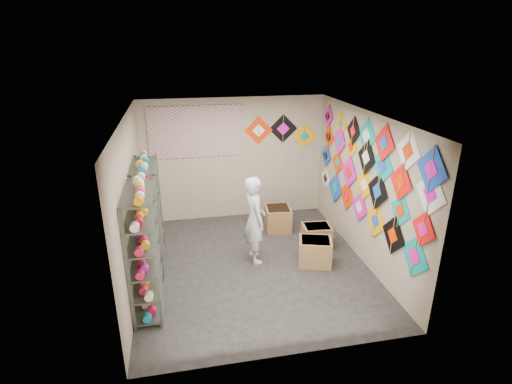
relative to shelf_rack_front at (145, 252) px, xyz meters
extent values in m
plane|color=black|center=(1.78, 0.85, -0.95)|extent=(4.50, 4.50, 0.00)
plane|color=tan|center=(1.78, 3.10, 0.40)|extent=(4.00, 0.00, 4.00)
plane|color=tan|center=(1.78, -1.40, 0.40)|extent=(4.00, 0.00, 4.00)
plane|color=tan|center=(-0.22, 0.85, 0.40)|extent=(0.00, 4.50, 4.50)
plane|color=tan|center=(3.78, 0.85, 0.40)|extent=(0.00, 4.50, 4.50)
plane|color=#676057|center=(1.78, 0.85, 1.75)|extent=(4.50, 4.50, 0.00)
cube|color=#4C5147|center=(0.00, 0.00, 0.00)|extent=(0.40, 1.10, 1.90)
cube|color=#4C5147|center=(0.00, 1.30, 0.00)|extent=(0.40, 1.10, 1.90)
cylinder|color=#F02361|center=(0.00, -0.48, 0.09)|extent=(0.12, 0.10, 0.12)
cylinder|color=orange|center=(0.00, -0.29, 0.09)|extent=(0.12, 0.10, 0.12)
cylinder|color=#FFA519|center=(0.00, -0.10, 0.09)|extent=(0.12, 0.10, 0.12)
cylinder|color=white|center=(0.00, 0.10, 0.09)|extent=(0.12, 0.10, 0.12)
cylinder|color=red|center=(0.00, 0.29, 0.09)|extent=(0.12, 0.10, 0.12)
cylinder|color=purple|center=(0.00, 0.48, 0.09)|extent=(0.12, 0.10, 0.12)
cylinder|color=beige|center=(0.00, 0.82, 0.09)|extent=(0.12, 0.10, 0.12)
cylinder|color=#12799B|center=(0.00, 1.01, 0.09)|extent=(0.12, 0.10, 0.12)
cylinder|color=#F02361|center=(0.00, 1.20, 0.09)|extent=(0.12, 0.10, 0.12)
cylinder|color=orange|center=(0.00, 1.40, 0.09)|extent=(0.12, 0.10, 0.12)
cylinder|color=#FFA519|center=(0.00, 1.59, 0.09)|extent=(0.12, 0.10, 0.12)
cylinder|color=white|center=(0.00, 1.78, 0.09)|extent=(0.12, 0.10, 0.12)
cube|color=#0A8F88|center=(3.77, -0.89, -0.01)|extent=(0.02, 0.68, 0.68)
cube|color=black|center=(3.75, -0.32, 0.04)|extent=(0.01, 0.66, 0.66)
cube|color=#F2A000|center=(3.77, 0.29, 0.02)|extent=(0.04, 0.62, 0.62)
cube|color=#EB0FAF|center=(3.75, 0.88, 0.01)|extent=(0.01, 0.58, 0.58)
cube|color=#EC2F00|center=(3.77, 1.47, 0.01)|extent=(0.02, 0.63, 0.63)
cube|color=blue|center=(3.75, 2.04, -0.04)|extent=(0.03, 0.66, 0.66)
cube|color=white|center=(3.77, 2.64, -0.02)|extent=(0.02, 0.51, 0.51)
cube|color=red|center=(3.75, -1.00, 0.48)|extent=(0.03, 0.54, 0.54)
cube|color=#0A8F88|center=(3.77, -0.39, 0.49)|extent=(0.02, 0.55, 0.55)
cube|color=black|center=(3.75, 0.31, 0.54)|extent=(0.04, 0.67, 0.67)
cube|color=#F2A000|center=(3.77, 0.81, 0.48)|extent=(0.04, 0.62, 0.62)
cube|color=#EB0FAF|center=(3.75, 1.44, 0.50)|extent=(0.02, 0.64, 0.64)
cube|color=#EC2F00|center=(3.77, 2.04, 0.53)|extent=(0.03, 0.55, 0.55)
cube|color=blue|center=(3.75, 2.67, 0.49)|extent=(0.02, 0.51, 0.51)
cube|color=white|center=(3.77, -1.01, 1.00)|extent=(0.01, 0.66, 0.66)
cube|color=red|center=(3.75, -0.32, 0.92)|extent=(0.02, 0.59, 0.59)
cube|color=#0A8F88|center=(3.77, 0.27, 0.99)|extent=(0.03, 0.66, 0.66)
cube|color=black|center=(3.75, 0.81, 0.98)|extent=(0.03, 0.64, 0.64)
cube|color=#F2A000|center=(3.77, 1.49, 1.00)|extent=(0.01, 0.50, 0.50)
cube|color=#EB0FAF|center=(3.75, 2.00, 0.98)|extent=(0.02, 0.60, 0.60)
cube|color=#EC2F00|center=(3.77, 2.61, 0.92)|extent=(0.01, 0.54, 0.54)
cube|color=blue|center=(3.75, -0.97, 1.31)|extent=(0.01, 0.66, 0.66)
cube|color=white|center=(3.77, -0.37, 1.40)|extent=(0.04, 0.62, 0.62)
cube|color=red|center=(3.75, 0.28, 1.36)|extent=(0.03, 0.63, 0.63)
cube|color=#0A8F88|center=(3.77, 0.91, 1.34)|extent=(0.03, 0.66, 0.66)
cube|color=black|center=(3.75, 1.41, 1.31)|extent=(0.01, 0.55, 0.55)
cube|color=#F2A000|center=(3.77, 2.03, 1.32)|extent=(0.02, 0.53, 0.53)
cube|color=#EB0FAF|center=(3.75, 2.69, 1.35)|extent=(0.03, 0.50, 0.50)
cube|color=#EC2F00|center=(2.33, 3.09, 1.02)|extent=(0.63, 0.02, 0.63)
cube|color=black|center=(2.88, 3.09, 1.04)|extent=(0.65, 0.02, 0.65)
cube|color=#F2A000|center=(3.38, 3.09, 0.85)|extent=(0.55, 0.02, 0.55)
cube|color=#584CA6|center=(0.98, 3.08, 1.05)|extent=(2.00, 0.01, 1.10)
imported|color=silver|center=(1.83, 1.06, -0.14)|extent=(0.69, 0.54, 1.62)
cube|color=#936540|center=(2.88, 0.70, -0.71)|extent=(0.69, 0.63, 0.48)
cube|color=#936540|center=(3.12, 1.31, -0.73)|extent=(0.58, 0.49, 0.44)
cube|color=#936540|center=(2.57, 2.19, -0.70)|extent=(0.57, 0.62, 0.50)
camera|label=1|loc=(0.58, -5.31, 2.88)|focal=28.00mm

